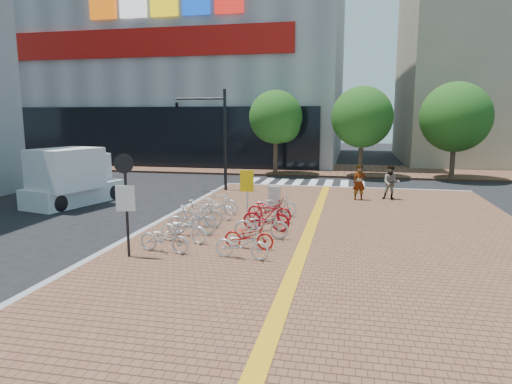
% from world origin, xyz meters
% --- Properties ---
extents(ground, '(120.00, 120.00, 0.00)m').
position_xyz_m(ground, '(0.00, 0.00, 0.00)').
color(ground, black).
rests_on(ground, ground).
extents(sidewalk, '(14.00, 34.00, 0.15)m').
position_xyz_m(sidewalk, '(3.00, -5.00, 0.07)').
color(sidewalk, brown).
rests_on(sidewalk, ground).
extents(tactile_strip, '(0.40, 34.00, 0.01)m').
position_xyz_m(tactile_strip, '(2.00, -5.00, 0.16)').
color(tactile_strip, orange).
rests_on(tactile_strip, sidewalk).
extents(kerb_west, '(0.25, 34.00, 0.15)m').
position_xyz_m(kerb_west, '(-4.00, -5.00, 0.08)').
color(kerb_west, gray).
rests_on(kerb_west, ground).
extents(kerb_north, '(14.00, 0.25, 0.15)m').
position_xyz_m(kerb_north, '(3.00, 12.00, 0.08)').
color(kerb_north, gray).
rests_on(kerb_north, ground).
extents(far_sidewalk, '(70.00, 8.00, 0.15)m').
position_xyz_m(far_sidewalk, '(0.00, 21.00, 0.07)').
color(far_sidewalk, brown).
rests_on(far_sidewalk, ground).
extents(department_store, '(36.00, 24.27, 28.00)m').
position_xyz_m(department_store, '(-15.99, 31.95, 13.98)').
color(department_store, gray).
rests_on(department_store, ground).
extents(crosswalk, '(7.50, 4.00, 0.01)m').
position_xyz_m(crosswalk, '(0.50, 14.00, 0.01)').
color(crosswalk, silver).
rests_on(crosswalk, ground).
extents(street_trees, '(16.20, 4.60, 6.35)m').
position_xyz_m(street_trees, '(5.04, 17.45, 4.10)').
color(street_trees, '#38281E').
rests_on(street_trees, far_sidewalk).
extents(bike_0, '(1.75, 0.83, 0.88)m').
position_xyz_m(bike_0, '(-2.10, -2.38, 0.59)').
color(bike_0, '#B6B6BB').
rests_on(bike_0, sidewalk).
extents(bike_1, '(1.81, 0.88, 0.91)m').
position_xyz_m(bike_1, '(-1.93, -1.20, 0.61)').
color(bike_1, white).
rests_on(bike_1, sidewalk).
extents(bike_2, '(1.80, 0.74, 1.05)m').
position_xyz_m(bike_2, '(-1.98, -0.28, 0.68)').
color(bike_2, silver).
rests_on(bike_2, sidewalk).
extents(bike_3, '(1.81, 0.75, 1.05)m').
position_xyz_m(bike_3, '(-2.07, 0.82, 0.68)').
color(bike_3, '#BBBCC1').
rests_on(bike_3, sidewalk).
extents(bike_4, '(1.67, 0.61, 0.87)m').
position_xyz_m(bike_4, '(-1.94, 2.22, 0.59)').
color(bike_4, silver).
rests_on(bike_4, sidewalk).
extents(bike_5, '(1.74, 0.66, 1.02)m').
position_xyz_m(bike_5, '(-2.00, 3.21, 0.66)').
color(bike_5, white).
rests_on(bike_5, sidewalk).
extents(bike_6, '(1.69, 0.73, 0.87)m').
position_xyz_m(bike_6, '(0.36, -2.51, 0.58)').
color(bike_6, silver).
rests_on(bike_6, sidewalk).
extents(bike_7, '(1.62, 0.65, 0.83)m').
position_xyz_m(bike_7, '(0.34, -1.48, 0.57)').
color(bike_7, red).
rests_on(bike_7, sidewalk).
extents(bike_8, '(1.90, 0.81, 0.97)m').
position_xyz_m(bike_8, '(0.49, -0.23, 0.64)').
color(bike_8, '#AFAFB4').
rests_on(bike_8, sidewalk).
extents(bike_9, '(1.78, 0.63, 1.05)m').
position_xyz_m(bike_9, '(0.45, 0.85, 0.67)').
color(bike_9, '#A50B19').
rests_on(bike_9, sidewalk).
extents(bike_10, '(1.91, 0.98, 0.96)m').
position_xyz_m(bike_10, '(0.31, 2.27, 0.63)').
color(bike_10, '#A70B15').
rests_on(bike_10, sidewalk).
extents(bike_11, '(1.88, 0.87, 0.95)m').
position_xyz_m(bike_11, '(0.35, 3.36, 0.63)').
color(bike_11, silver).
rests_on(bike_11, sidewalk).
extents(pedestrian_a, '(0.70, 0.54, 1.74)m').
position_xyz_m(pedestrian_a, '(3.81, 7.89, 1.02)').
color(pedestrian_a, gray).
rests_on(pedestrian_a, sidewalk).
extents(pedestrian_b, '(0.87, 0.70, 1.70)m').
position_xyz_m(pedestrian_b, '(5.36, 8.35, 1.00)').
color(pedestrian_b, '#535669').
rests_on(pedestrian_b, sidewalk).
extents(utility_box, '(0.53, 0.40, 1.11)m').
position_xyz_m(utility_box, '(0.19, 4.26, 0.71)').
color(utility_box, '#B9BABE').
rests_on(utility_box, sidewalk).
extents(yellow_sign, '(0.54, 0.18, 1.99)m').
position_xyz_m(yellow_sign, '(-0.65, 2.59, 1.53)').
color(yellow_sign, '#B7B7BC').
rests_on(yellow_sign, sidewalk).
extents(notice_sign, '(0.56, 0.18, 3.05)m').
position_xyz_m(notice_sign, '(-2.96, -3.04, 2.07)').
color(notice_sign, black).
rests_on(notice_sign, sidewalk).
extents(traffic_light_pole, '(2.99, 1.15, 5.57)m').
position_xyz_m(traffic_light_pole, '(-4.79, 9.52, 3.99)').
color(traffic_light_pole, black).
rests_on(traffic_light_pole, sidewalk).
extents(box_truck, '(3.15, 5.14, 2.77)m').
position_xyz_m(box_truck, '(-9.92, 4.74, 1.30)').
color(box_truck, silver).
rests_on(box_truck, ground).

